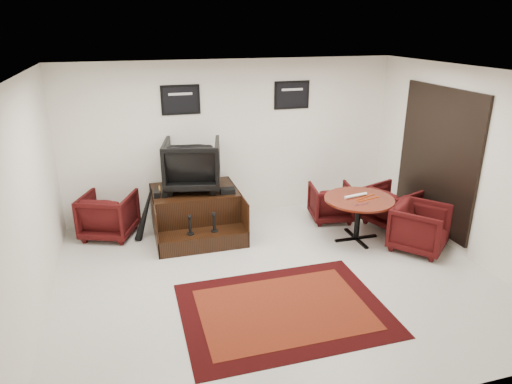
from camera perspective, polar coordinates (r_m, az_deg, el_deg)
ground at (r=6.56m, az=2.45°, el=-10.54°), size 6.00×6.00×0.00m
room_shell at (r=6.10m, az=5.99°, el=5.22°), size 6.02×5.02×2.81m
area_rug at (r=5.90m, az=3.46°, el=-14.43°), size 2.52×1.89×0.01m
shine_podium at (r=7.81m, az=-7.51°, el=-2.63°), size 1.43×1.47×0.74m
shine_chair at (r=7.66m, az=-7.98°, el=3.74°), size 1.07×1.02×0.93m
shoes_pair at (r=7.54m, az=-11.80°, el=-0.12°), size 0.24×0.27×0.09m
polish_kit at (r=7.51m, az=-3.58°, el=0.16°), size 0.25×0.18×0.08m
umbrella_black at (r=7.62m, az=-13.78°, el=-2.76°), size 0.34×0.13×0.90m
umbrella_hooked at (r=7.67m, az=-13.71°, el=-2.70°), size 0.32×0.12×0.87m
armchair_side at (r=7.96m, az=-17.96°, el=-2.48°), size 1.02×0.99×0.82m
meeting_table at (r=7.53m, az=12.73°, el=-1.39°), size 1.11×1.11×0.73m
table_chair_back at (r=8.32m, az=9.35°, el=-1.08°), size 0.81×0.77×0.73m
table_chair_window at (r=8.32m, az=16.65°, el=-1.48°), size 0.93×0.96×0.78m
table_chair_corner at (r=7.57m, az=19.83°, el=-3.96°), size 1.08×1.07×0.81m
paper_roll at (r=7.53m, az=12.37°, el=-0.44°), size 0.42×0.12×0.05m
table_clutter at (r=7.47m, az=13.58°, el=-0.87°), size 0.56×0.39×0.01m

